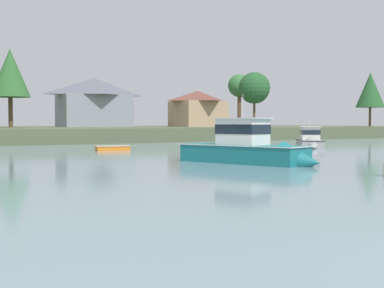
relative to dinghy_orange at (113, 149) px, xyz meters
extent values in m
cube|color=orange|center=(0.00, 0.00, -0.03)|extent=(3.33, 1.81, 0.58)
cube|color=#C6B289|center=(0.00, 0.00, 0.26)|extent=(3.47, 1.94, 0.05)
cube|color=tan|center=(0.00, 0.00, 0.22)|extent=(0.25, 1.20, 0.03)
cube|color=gray|center=(20.68, -4.70, 0.04)|extent=(5.79, 6.87, 1.31)
cone|color=gray|center=(18.71, -7.48, 0.04)|extent=(2.77, 2.74, 2.04)
cube|color=black|center=(20.68, -4.70, 0.67)|extent=(5.94, 7.03, 0.05)
cube|color=silver|center=(20.46, -5.00, 1.37)|extent=(3.11, 3.34, 1.35)
cube|color=#19232D|center=(20.46, -5.00, 1.51)|extent=(3.17, 3.41, 0.49)
cube|color=beige|center=(20.46, -5.00, 2.08)|extent=(3.54, 3.78, 0.06)
cylinder|color=silver|center=(20.46, -5.00, 2.63)|extent=(0.03, 0.03, 1.03)
cube|color=#196B70|center=(1.86, -19.36, 0.12)|extent=(5.56, 9.22, 1.89)
cone|color=#196B70|center=(3.37, -23.50, 0.12)|extent=(3.14, 3.16, 2.45)
cube|color=silver|center=(1.86, -19.36, 1.04)|extent=(5.73, 9.42, 0.05)
cube|color=silver|center=(1.86, -19.34, 1.93)|extent=(3.05, 3.51, 1.73)
cube|color=#19232D|center=(1.86, -19.34, 2.11)|extent=(3.11, 3.58, 0.62)
cube|color=beige|center=(1.86, -19.34, 2.83)|extent=(3.50, 3.96, 0.06)
cylinder|color=silver|center=(1.86, -19.34, 3.66)|extent=(0.03, 0.03, 1.61)
cylinder|color=brown|center=(57.95, 21.07, 4.69)|extent=(0.43, 0.43, 5.89)
cone|color=#235128|center=(57.95, 21.07, 8.45)|extent=(5.18, 5.18, 6.33)
cylinder|color=brown|center=(31.49, 20.42, 4.29)|extent=(0.38, 0.38, 5.10)
sphere|color=#235128|center=(31.49, 20.42, 7.96)|extent=(4.98, 4.98, 4.98)
cylinder|color=brown|center=(-2.15, 39.17, 5.69)|extent=(0.69, 0.69, 7.89)
cone|color=#2D602D|center=(-2.15, 39.17, 10.33)|extent=(6.22, 6.22, 7.60)
cylinder|color=brown|center=(42.05, 40.12, 5.28)|extent=(0.74, 0.74, 7.08)
sphere|color=#336B38|center=(42.05, 40.12, 9.84)|extent=(4.53, 4.53, 4.53)
cube|color=tan|center=(30.62, 36.86, 4.07)|extent=(8.27, 8.07, 4.65)
pyramid|color=brown|center=(30.62, 36.86, 7.35)|extent=(8.94, 8.72, 1.92)
cube|color=gray|center=(12.54, 41.82, 4.52)|extent=(11.99, 7.25, 5.56)
pyramid|color=#565B66|center=(12.54, 41.82, 8.81)|extent=(12.95, 7.83, 3.02)
camera|label=1|loc=(-18.59, -48.95, 2.58)|focal=50.30mm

